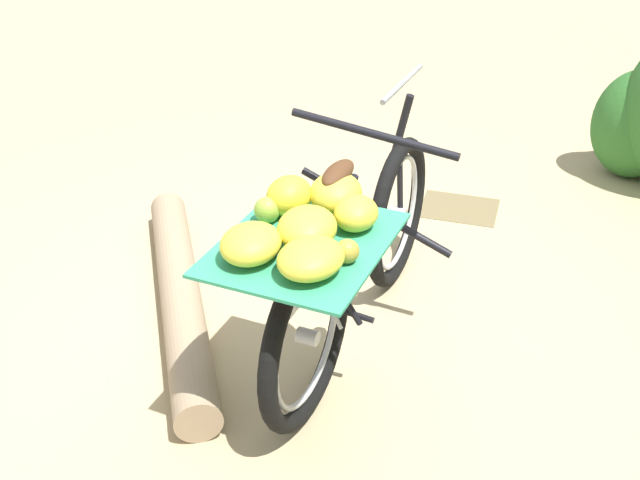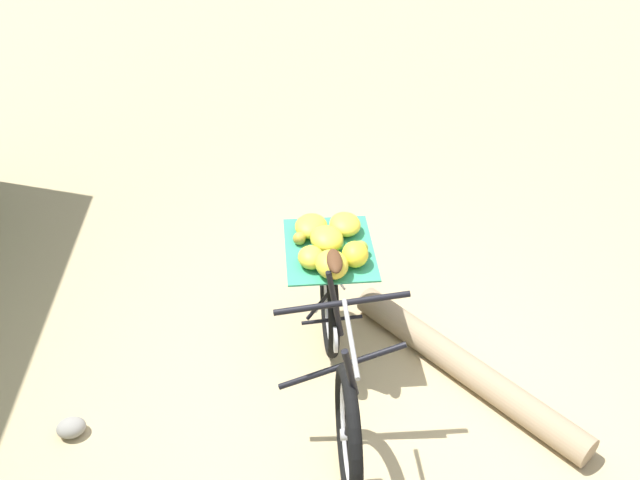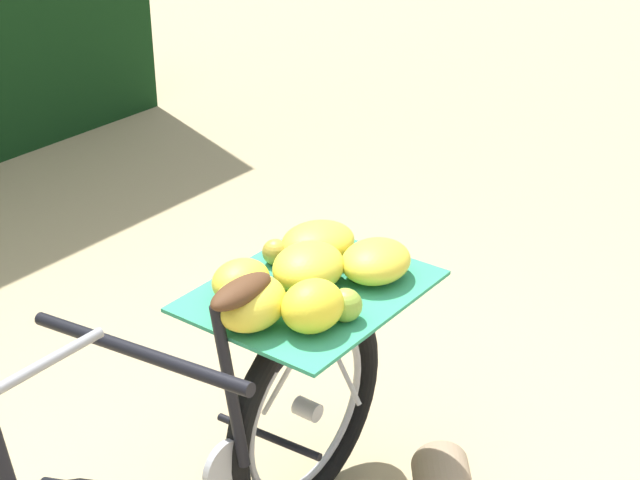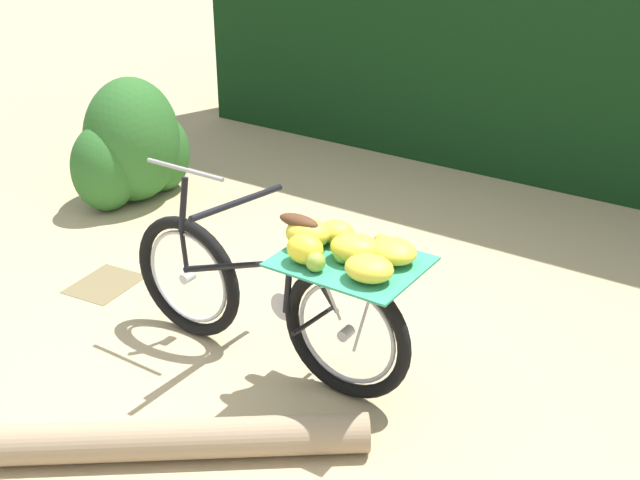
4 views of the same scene
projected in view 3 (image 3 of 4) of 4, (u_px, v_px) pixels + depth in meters
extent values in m
torus|color=black|center=(307.00, 409.00, 2.99)|extent=(0.15, 0.73, 0.73)
torus|color=#B7B7BC|center=(307.00, 409.00, 2.99)|extent=(0.08, 0.56, 0.57)
cylinder|color=#B7B7BC|center=(307.00, 409.00, 2.99)|extent=(0.09, 0.07, 0.06)
cylinder|color=black|center=(136.00, 351.00, 2.27)|extent=(0.71, 0.11, 0.11)
cylinder|color=black|center=(230.00, 388.00, 2.62)|extent=(0.12, 0.05, 0.49)
cylinder|color=black|center=(268.00, 436.00, 2.84)|extent=(0.38, 0.07, 0.05)
cylinder|color=black|center=(275.00, 370.00, 2.78)|extent=(0.32, 0.06, 0.47)
cylinder|color=black|center=(6.00, 475.00, 2.04)|extent=(0.10, 0.05, 0.30)
cylinder|color=gray|center=(3.00, 387.00, 1.97)|extent=(0.08, 0.52, 0.02)
ellipsoid|color=#4C2D19|center=(241.00, 291.00, 2.54)|extent=(0.11, 0.23, 0.06)
cylinder|color=#B7B7BC|center=(224.00, 466.00, 2.70)|extent=(0.04, 0.16, 0.16)
cylinder|color=#B7B7BC|center=(287.00, 372.00, 2.83)|extent=(0.20, 0.04, 0.39)
cylinder|color=#B7B7BC|center=(330.00, 341.00, 2.98)|extent=(0.24, 0.04, 0.39)
cube|color=brown|center=(311.00, 296.00, 2.82)|extent=(0.50, 0.64, 0.02)
cube|color=#33936B|center=(311.00, 291.00, 2.82)|extent=(0.61, 0.73, 0.01)
ellipsoid|color=yellow|center=(313.00, 306.00, 2.59)|extent=(0.19, 0.21, 0.14)
ellipsoid|color=yellow|center=(376.00, 261.00, 2.85)|extent=(0.21, 0.24, 0.12)
ellipsoid|color=yellow|center=(250.00, 302.00, 2.61)|extent=(0.21, 0.24, 0.14)
ellipsoid|color=yellow|center=(308.00, 267.00, 2.80)|extent=(0.22, 0.25, 0.13)
ellipsoid|color=yellow|center=(241.00, 281.00, 2.74)|extent=(0.17, 0.19, 0.12)
ellipsoid|color=yellow|center=(318.00, 242.00, 2.96)|extent=(0.27, 0.29, 0.11)
sphere|color=#8CAD38|center=(345.00, 305.00, 2.64)|extent=(0.09, 0.09, 0.09)
sphere|color=#8CAD38|center=(318.00, 282.00, 2.76)|extent=(0.09, 0.09, 0.09)
sphere|color=#B29333|center=(275.00, 252.00, 2.93)|extent=(0.08, 0.08, 0.08)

